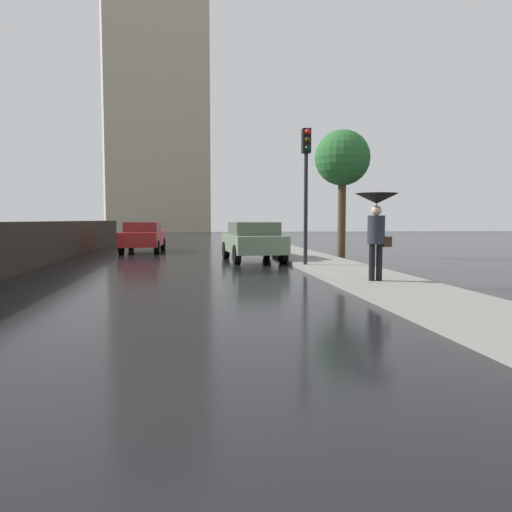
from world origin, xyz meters
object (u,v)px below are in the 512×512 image
Objects in this scene: car_green_near_kerb at (253,240)px; pedestrian_with_umbrella_far at (377,213)px; car_red_mid_road at (143,236)px; street_tree_mid at (342,159)px; traffic_light at (306,171)px.

pedestrian_with_umbrella_far reaches higher than car_green_near_kerb.
car_red_mid_road is at bearing 112.87° from pedestrian_with_umbrella_far.
pedestrian_with_umbrella_far is 0.39× the size of street_tree_mid.
pedestrian_with_umbrella_far is 9.32m from street_tree_mid.
street_tree_mid is at bearing 60.54° from traffic_light.
car_green_near_kerb is 7.82m from pedestrian_with_umbrella_far.
car_green_near_kerb is at bearing -161.21° from street_tree_mid.
car_red_mid_road is 2.19× the size of pedestrian_with_umbrella_far.
street_tree_mid is (1.91, 8.83, 2.30)m from pedestrian_with_umbrella_far.
pedestrian_with_umbrella_far is at bearing -102.19° from street_tree_mid.
pedestrian_with_umbrella_far is at bearing 118.19° from car_red_mid_road.
car_red_mid_road is 10.20m from street_tree_mid.
pedestrian_with_umbrella_far is at bearing -81.16° from traffic_light.
street_tree_mid is (3.84, 1.31, 3.22)m from car_green_near_kerb.
traffic_light is at bearing -73.04° from car_green_near_kerb.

